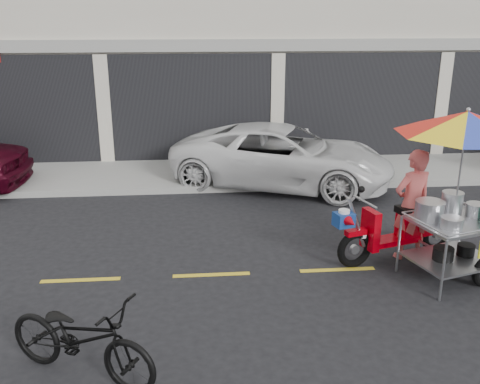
{
  "coord_description": "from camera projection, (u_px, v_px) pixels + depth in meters",
  "views": [
    {
      "loc": [
        -2.21,
        -7.49,
        3.88
      ],
      "look_at": [
        -1.5,
        0.6,
        1.15
      ],
      "focal_mm": 40.0,
      "sensor_mm": 36.0,
      "label": 1
    }
  ],
  "objects": [
    {
      "name": "ground",
      "position": [
        337.0,
        270.0,
        8.49
      ],
      "size": [
        90.0,
        90.0,
        0.0
      ],
      "primitive_type": "plane",
      "color": "black"
    },
    {
      "name": "sidewalk",
      "position": [
        282.0,
        170.0,
        13.66
      ],
      "size": [
        45.0,
        3.0,
        0.15
      ],
      "primitive_type": "cube",
      "color": "gray",
      "rests_on": "ground"
    },
    {
      "name": "shophouse_block",
      "position": [
        345.0,
        1.0,
        17.37
      ],
      "size": [
        36.0,
        8.11,
        10.4
      ],
      "color": "beige",
      "rests_on": "ground"
    },
    {
      "name": "centerline",
      "position": [
        337.0,
        270.0,
        8.49
      ],
      "size": [
        42.0,
        0.1,
        0.01
      ],
      "primitive_type": "cube",
      "color": "gold",
      "rests_on": "ground"
    },
    {
      "name": "white_pickup",
      "position": [
        283.0,
        156.0,
        12.46
      ],
      "size": [
        5.59,
        4.06,
        1.41
      ],
      "primitive_type": "imported",
      "rotation": [
        0.0,
        0.0,
        1.19
      ],
      "color": "silver",
      "rests_on": "ground"
    },
    {
      "name": "near_bicycle",
      "position": [
        81.0,
        338.0,
        5.85
      ],
      "size": [
        2.0,
        1.49,
        1.01
      ],
      "primitive_type": "imported",
      "rotation": [
        0.0,
        0.0,
        1.08
      ],
      "color": "black",
      "rests_on": "ground"
    },
    {
      "name": "food_vendor_rig",
      "position": [
        443.0,
        170.0,
        8.01
      ],
      "size": [
        3.01,
        2.49,
        2.63
      ],
      "rotation": [
        0.0,
        0.0,
        0.29
      ],
      "color": "black",
      "rests_on": "ground"
    }
  ]
}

